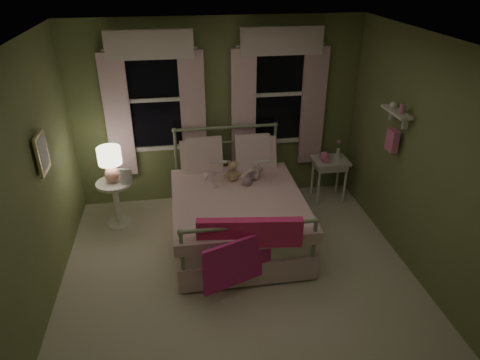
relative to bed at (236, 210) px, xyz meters
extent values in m
plane|color=silver|center=(-0.09, -1.00, -0.38)|extent=(4.20, 4.20, 0.00)
plane|color=white|center=(-0.09, -1.00, 2.22)|extent=(4.20, 4.20, 0.00)
plane|color=olive|center=(-0.09, 1.10, 0.92)|extent=(4.00, 0.00, 4.00)
plane|color=olive|center=(-2.09, -1.00, 0.92)|extent=(0.00, 4.20, 4.20)
plane|color=olive|center=(1.91, -1.00, 0.92)|extent=(0.00, 4.20, 4.20)
cube|color=white|center=(0.00, -0.03, 0.04)|extent=(1.44, 1.94, 0.26)
cube|color=white|center=(0.00, -0.03, -0.20)|extent=(1.54, 2.02, 0.30)
cube|color=white|center=(0.00, -0.18, 0.22)|extent=(1.58, 1.75, 0.14)
cylinder|color=#9EB793|center=(-0.69, -0.03, -0.08)|extent=(0.04, 1.90, 0.04)
cylinder|color=#9EB793|center=(0.69, -0.03, -0.08)|extent=(0.04, 1.90, 0.04)
cylinder|color=#9EB793|center=(-0.71, 0.94, 0.19)|extent=(0.04, 0.04, 1.15)
cylinder|color=#9EB793|center=(0.71, 0.94, 0.19)|extent=(0.04, 0.04, 1.15)
sphere|color=#9EB793|center=(-0.71, 0.94, 0.77)|extent=(0.07, 0.07, 0.07)
sphere|color=#9EB793|center=(0.71, 0.94, 0.77)|extent=(0.07, 0.07, 0.07)
cylinder|color=#9EB793|center=(0.00, 0.94, 0.77)|extent=(1.42, 0.04, 0.04)
cylinder|color=#9EB793|center=(0.00, 0.94, 0.55)|extent=(1.38, 0.03, 0.03)
cylinder|color=#9EB793|center=(-0.71, -1.00, 0.02)|extent=(0.04, 0.04, 0.80)
cylinder|color=#9EB793|center=(0.71, -1.00, 0.02)|extent=(0.04, 0.04, 0.80)
sphere|color=#9EB793|center=(-0.71, -1.00, 0.42)|extent=(0.07, 0.07, 0.07)
sphere|color=#9EB793|center=(0.71, -1.00, 0.42)|extent=(0.07, 0.07, 0.07)
cylinder|color=#9EB793|center=(0.00, -1.00, 0.42)|extent=(1.42, 0.04, 0.04)
cube|color=white|center=(-0.38, 0.67, 0.42)|extent=(0.55, 0.32, 0.57)
cube|color=white|center=(0.38, 0.67, 0.42)|extent=(0.55, 0.32, 0.57)
cube|color=white|center=(-0.33, 0.67, 0.50)|extent=(0.48, 0.30, 0.51)
cube|color=white|center=(0.33, 0.67, 0.50)|extent=(0.48, 0.30, 0.51)
cube|color=#F83079|center=(0.00, -1.00, 0.34)|extent=(1.10, 0.24, 0.32)
cube|color=#E02B90|center=(0.00, -1.07, 0.07)|extent=(1.04, 0.43, 0.55)
imported|color=#F7D1DD|center=(-0.28, 0.42, 0.53)|extent=(0.26, 0.18, 0.68)
imported|color=#F7D1DD|center=(0.28, 0.42, 0.56)|extent=(0.45, 0.41, 0.75)
imported|color=beige|center=(-0.28, 0.17, 0.58)|extent=(0.22, 0.16, 0.26)
imported|color=beige|center=(0.28, 0.17, 0.54)|extent=(0.20, 0.11, 0.26)
sphere|color=tan|center=(0.00, 0.27, 0.37)|extent=(0.16, 0.16, 0.16)
sphere|color=tan|center=(0.00, 0.25, 0.51)|extent=(0.12, 0.12, 0.12)
sphere|color=tan|center=(-0.04, 0.25, 0.56)|extent=(0.05, 0.05, 0.05)
sphere|color=tan|center=(0.04, 0.25, 0.56)|extent=(0.05, 0.05, 0.05)
sphere|color=tan|center=(-0.08, 0.24, 0.39)|extent=(0.06, 0.06, 0.06)
sphere|color=tan|center=(0.08, 0.24, 0.39)|extent=(0.06, 0.06, 0.06)
sphere|color=#8C6B51|center=(0.00, 0.20, 0.50)|extent=(0.04, 0.04, 0.04)
cylinder|color=white|center=(-1.54, 0.50, 0.25)|extent=(0.46, 0.46, 0.04)
cylinder|color=white|center=(-1.54, 0.50, -0.06)|extent=(0.08, 0.08, 0.60)
cylinder|color=white|center=(-1.54, 0.50, -0.37)|extent=(0.34, 0.34, 0.03)
sphere|color=#F5A791|center=(-1.54, 0.50, 0.39)|extent=(0.20, 0.20, 0.20)
cylinder|color=pink|center=(-1.54, 0.50, 0.51)|extent=(0.03, 0.03, 0.12)
cylinder|color=#FFEAC6|center=(-1.54, 0.50, 0.65)|extent=(0.30, 0.30, 0.22)
imported|color=beige|center=(-1.44, 0.42, 0.27)|extent=(0.21, 0.25, 0.02)
cube|color=white|center=(1.50, 0.73, 0.25)|extent=(0.50, 0.40, 0.04)
cube|color=white|center=(1.50, 0.73, 0.18)|extent=(0.44, 0.34, 0.08)
cylinder|color=white|center=(1.30, 0.58, -0.07)|extent=(0.04, 0.04, 0.60)
cylinder|color=white|center=(1.70, 0.58, -0.07)|extent=(0.04, 0.04, 0.60)
cylinder|color=white|center=(1.30, 0.88, -0.07)|extent=(0.04, 0.04, 0.60)
cylinder|color=white|center=(1.70, 0.88, -0.07)|extent=(0.04, 0.04, 0.60)
sphere|color=pink|center=(1.40, 0.73, 0.33)|extent=(0.14, 0.14, 0.14)
cube|color=pink|center=(1.40, 0.64, 0.31)|extent=(0.10, 0.05, 0.04)
cylinder|color=white|center=(1.62, 0.78, 0.34)|extent=(0.05, 0.05, 0.14)
cylinder|color=#4C7F3F|center=(1.62, 0.78, 0.45)|extent=(0.01, 0.01, 0.12)
sphere|color=pink|center=(1.62, 0.78, 0.52)|extent=(0.06, 0.06, 0.06)
cube|color=black|center=(-0.94, 1.09, 1.17)|extent=(0.76, 0.02, 1.35)
cube|color=white|center=(-0.94, 1.07, 1.87)|extent=(0.84, 0.05, 0.06)
cube|color=white|center=(-0.94, 1.07, 0.47)|extent=(0.84, 0.05, 0.06)
cube|color=white|center=(-1.34, 1.07, 1.17)|extent=(0.06, 0.05, 1.40)
cube|color=white|center=(-0.54, 1.07, 1.17)|extent=(0.06, 0.05, 1.40)
cube|color=white|center=(-0.94, 1.07, 1.17)|extent=(0.76, 0.04, 0.05)
cube|color=white|center=(-1.44, 1.02, 0.97)|extent=(0.34, 0.06, 1.70)
cube|color=white|center=(-0.44, 1.02, 0.97)|extent=(0.34, 0.06, 1.70)
cube|color=white|center=(-0.94, 1.00, 1.90)|extent=(1.10, 0.08, 0.36)
cylinder|color=white|center=(-0.94, 1.04, 1.84)|extent=(1.20, 0.03, 0.03)
cube|color=black|center=(0.76, 1.09, 1.17)|extent=(0.76, 0.02, 1.35)
cube|color=white|center=(0.76, 1.07, 1.87)|extent=(0.84, 0.05, 0.06)
cube|color=white|center=(0.76, 1.07, 0.47)|extent=(0.84, 0.05, 0.06)
cube|color=white|center=(0.36, 1.07, 1.17)|extent=(0.06, 0.05, 1.40)
cube|color=white|center=(1.16, 1.07, 1.17)|extent=(0.06, 0.05, 1.40)
cube|color=white|center=(0.76, 1.07, 1.17)|extent=(0.76, 0.04, 0.05)
cube|color=white|center=(0.26, 1.02, 0.97)|extent=(0.34, 0.06, 1.70)
cube|color=silver|center=(1.26, 1.02, 0.97)|extent=(0.34, 0.06, 1.70)
cube|color=white|center=(0.76, 1.00, 1.90)|extent=(1.10, 0.08, 0.36)
cylinder|color=white|center=(0.76, 1.04, 1.84)|extent=(1.20, 0.03, 0.03)
cube|color=white|center=(1.80, -0.30, 1.32)|extent=(0.15, 0.50, 0.03)
cube|color=white|center=(1.84, -0.45, 1.24)|extent=(0.06, 0.03, 0.14)
cube|color=white|center=(1.84, -0.15, 1.24)|extent=(0.06, 0.03, 0.14)
cylinder|color=pink|center=(1.80, -0.40, 1.39)|extent=(0.06, 0.06, 0.10)
sphere|color=white|center=(1.80, -0.20, 1.37)|extent=(0.08, 0.08, 0.08)
cube|color=pink|center=(1.81, -0.30, 0.97)|extent=(0.08, 0.18, 0.26)
cube|color=beige|center=(-2.04, -0.40, 1.12)|extent=(0.03, 0.32, 0.42)
cube|color=silver|center=(-2.02, -0.40, 1.12)|extent=(0.01, 0.25, 0.34)
camera|label=1|loc=(-0.66, -4.60, 2.90)|focal=32.00mm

